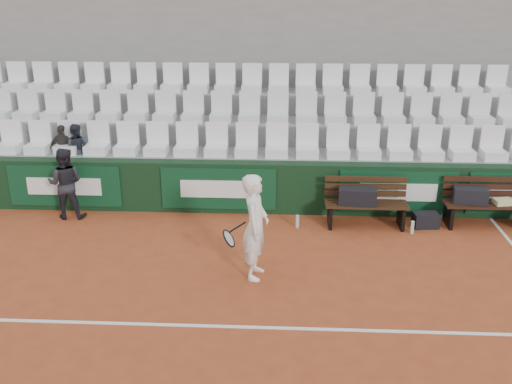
# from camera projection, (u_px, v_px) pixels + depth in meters

# --- Properties ---
(ground) EXTENTS (80.00, 80.00, 0.00)m
(ground) POSITION_uv_depth(u_px,v_px,m) (202.00, 326.00, 7.50)
(ground) COLOR #A44725
(ground) RESTS_ON ground
(court_baseline) EXTENTS (18.00, 0.06, 0.01)m
(court_baseline) POSITION_uv_depth(u_px,v_px,m) (202.00, 326.00, 7.50)
(court_baseline) COLOR white
(court_baseline) RESTS_ON ground
(back_barrier) EXTENTS (18.00, 0.34, 1.00)m
(back_barrier) POSITION_uv_depth(u_px,v_px,m) (233.00, 187.00, 11.05)
(back_barrier) COLOR black
(back_barrier) RESTS_ON ground
(grandstand_tier_front) EXTENTS (18.00, 0.95, 1.00)m
(grandstand_tier_front) POSITION_uv_depth(u_px,v_px,m) (233.00, 176.00, 11.65)
(grandstand_tier_front) COLOR gray
(grandstand_tier_front) RESTS_ON ground
(grandstand_tier_mid) EXTENTS (18.00, 0.95, 1.45)m
(grandstand_tier_mid) POSITION_uv_depth(u_px,v_px,m) (236.00, 153.00, 12.46)
(grandstand_tier_mid) COLOR gray
(grandstand_tier_mid) RESTS_ON ground
(grandstand_tier_back) EXTENTS (18.00, 0.95, 1.90)m
(grandstand_tier_back) POSITION_uv_depth(u_px,v_px,m) (239.00, 132.00, 13.27)
(grandstand_tier_back) COLOR gray
(grandstand_tier_back) RESTS_ON ground
(grandstand_rear_wall) EXTENTS (18.00, 0.30, 4.40)m
(grandstand_rear_wall) POSITION_uv_depth(u_px,v_px,m) (241.00, 73.00, 13.42)
(grandstand_rear_wall) COLOR gray
(grandstand_rear_wall) RESTS_ON ground
(seat_row_front) EXTENTS (11.90, 0.44, 0.63)m
(seat_row_front) POSITION_uv_depth(u_px,v_px,m) (231.00, 140.00, 11.20)
(seat_row_front) COLOR white
(seat_row_front) RESTS_ON grandstand_tier_front
(seat_row_mid) EXTENTS (11.90, 0.44, 0.63)m
(seat_row_mid) POSITION_uv_depth(u_px,v_px,m) (235.00, 107.00, 11.93)
(seat_row_mid) COLOR silver
(seat_row_mid) RESTS_ON grandstand_tier_mid
(seat_row_back) EXTENTS (11.90, 0.44, 0.63)m
(seat_row_back) POSITION_uv_depth(u_px,v_px,m) (238.00, 78.00, 12.66)
(seat_row_back) COLOR white
(seat_row_back) RESTS_ON grandstand_tier_back
(bench_left) EXTENTS (1.50, 0.56, 0.45)m
(bench_left) POSITION_uv_depth(u_px,v_px,m) (365.00, 214.00, 10.47)
(bench_left) COLOR #372010
(bench_left) RESTS_ON ground
(bench_right) EXTENTS (1.50, 0.56, 0.45)m
(bench_right) POSITION_uv_depth(u_px,v_px,m) (484.00, 215.00, 10.47)
(bench_right) COLOR #32180F
(bench_right) RESTS_ON ground
(sports_bag_left) EXTENTS (0.71, 0.36, 0.29)m
(sports_bag_left) POSITION_uv_depth(u_px,v_px,m) (358.00, 196.00, 10.32)
(sports_bag_left) COLOR black
(sports_bag_left) RESTS_ON bench_left
(sports_bag_right) EXTENTS (0.63, 0.36, 0.28)m
(sports_bag_right) POSITION_uv_depth(u_px,v_px,m) (470.00, 195.00, 10.37)
(sports_bag_right) COLOR black
(sports_bag_right) RESTS_ON bench_right
(towel) EXTENTS (0.37, 0.29, 0.09)m
(towel) POSITION_uv_depth(u_px,v_px,m) (503.00, 202.00, 10.34)
(towel) COLOR #D3CA88
(towel) RESTS_ON bench_right
(sports_bag_ground) EXTENTS (0.48, 0.33, 0.27)m
(sports_bag_ground) POSITION_uv_depth(u_px,v_px,m) (425.00, 220.00, 10.45)
(sports_bag_ground) COLOR black
(sports_bag_ground) RESTS_ON ground
(water_bottle_near) EXTENTS (0.07, 0.07, 0.24)m
(water_bottle_near) POSITION_uv_depth(u_px,v_px,m) (297.00, 221.00, 10.44)
(water_bottle_near) COLOR #ADC0C5
(water_bottle_near) RESTS_ON ground
(water_bottle_far) EXTENTS (0.07, 0.07, 0.23)m
(water_bottle_far) POSITION_uv_depth(u_px,v_px,m) (412.00, 227.00, 10.19)
(water_bottle_far) COLOR silver
(water_bottle_far) RESTS_ON ground
(tennis_player) EXTENTS (0.72, 0.64, 1.64)m
(tennis_player) POSITION_uv_depth(u_px,v_px,m) (255.00, 227.00, 8.49)
(tennis_player) COLOR white
(tennis_player) RESTS_ON ground
(ball_kid) EXTENTS (0.70, 0.57, 1.37)m
(ball_kid) POSITION_uv_depth(u_px,v_px,m) (65.00, 183.00, 10.70)
(ball_kid) COLOR black
(ball_kid) RESTS_ON ground
(spectator_b) EXTENTS (0.60, 0.26, 1.01)m
(spectator_b) POSITION_uv_depth(u_px,v_px,m) (61.00, 128.00, 11.34)
(spectator_b) COLOR #2F2925
(spectator_b) RESTS_ON grandstand_tier_front
(spectator_c) EXTENTS (0.52, 0.42, 1.04)m
(spectator_c) POSITION_uv_depth(u_px,v_px,m) (74.00, 127.00, 11.32)
(spectator_c) COLOR #1F242F
(spectator_c) RESTS_ON grandstand_tier_front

